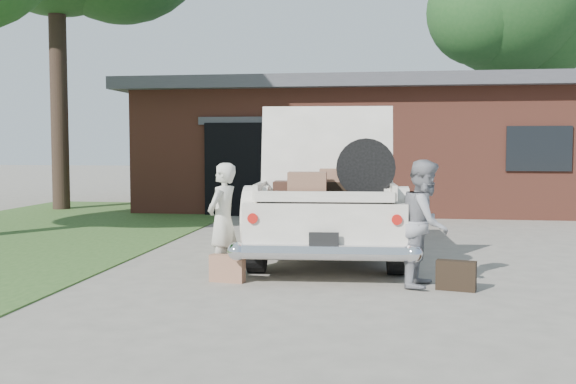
# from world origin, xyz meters

# --- Properties ---
(ground) EXTENTS (90.00, 90.00, 0.00)m
(ground) POSITION_xyz_m (0.00, 0.00, 0.00)
(ground) COLOR gray
(ground) RESTS_ON ground
(house) EXTENTS (12.80, 7.80, 3.30)m
(house) POSITION_xyz_m (0.98, 11.47, 1.67)
(house) COLOR brown
(house) RESTS_ON ground
(tree_right) EXTENTS (5.59, 4.86, 8.77)m
(tree_right) POSITION_xyz_m (5.10, 15.35, 6.06)
(tree_right) COLOR #38281E
(tree_right) RESTS_ON ground
(sedan) EXTENTS (2.40, 5.45, 2.20)m
(sedan) POSITION_xyz_m (0.32, 2.83, 0.78)
(sedan) COLOR silver
(sedan) RESTS_ON ground
(woman_left) EXTENTS (0.48, 0.61, 1.45)m
(woman_left) POSITION_xyz_m (-0.85, 0.69, 0.73)
(woman_left) COLOR beige
(woman_left) RESTS_ON ground
(woman_right) EXTENTS (0.72, 0.84, 1.51)m
(woman_right) POSITION_xyz_m (1.66, 0.50, 0.75)
(woman_right) COLOR gray
(woman_right) RESTS_ON ground
(suitcase_left) EXTENTS (0.45, 0.20, 0.33)m
(suitcase_left) POSITION_xyz_m (-0.72, 0.38, 0.17)
(suitcase_left) COLOR #9E6B50
(suitcase_left) RESTS_ON ground
(suitcase_right) EXTENTS (0.47, 0.24, 0.35)m
(suitcase_right) POSITION_xyz_m (2.01, 0.30, 0.17)
(suitcase_right) COLOR black
(suitcase_right) RESTS_ON ground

